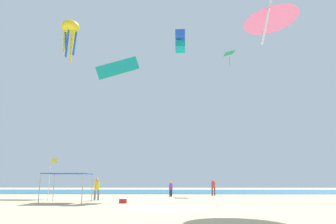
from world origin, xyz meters
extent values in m
cube|color=#D1BA8C|center=(0.00, 0.00, -0.05)|extent=(110.00, 110.00, 0.10)
cube|color=#1E6B93|center=(0.00, 29.43, 0.01)|extent=(110.00, 20.23, 0.03)
cylinder|color=#B2B2B7|center=(-9.20, 2.77, 1.09)|extent=(0.07, 0.07, 2.18)
cylinder|color=#B2B2B7|center=(-6.00, 2.77, 1.09)|extent=(0.07, 0.07, 2.18)
cylinder|color=#B2B2B7|center=(-9.20, 5.64, 1.09)|extent=(0.07, 0.07, 2.18)
cylinder|color=#B2B2B7|center=(-6.00, 5.64, 1.09)|extent=(0.07, 0.07, 2.18)
cube|color=blue|center=(-7.60, 4.21, 2.21)|extent=(3.27, 2.93, 0.06)
cylinder|color=black|center=(0.39, 13.50, 0.36)|extent=(0.14, 0.14, 0.72)
cylinder|color=black|center=(0.54, 13.74, 0.36)|extent=(0.14, 0.14, 0.72)
cylinder|color=purple|center=(0.47, 13.62, 1.04)|extent=(0.38, 0.38, 0.63)
sphere|color=tan|center=(0.47, 13.62, 1.47)|extent=(0.24, 0.24, 0.24)
cylinder|color=brown|center=(5.21, 16.25, 0.41)|extent=(0.16, 0.16, 0.83)
cylinder|color=brown|center=(5.46, 16.05, 0.41)|extent=(0.16, 0.16, 0.83)
cylinder|color=red|center=(5.34, 16.15, 1.18)|extent=(0.43, 0.43, 0.72)
sphere|color=tan|center=(5.34, 16.15, 1.68)|extent=(0.27, 0.27, 0.27)
cylinder|color=slate|center=(-6.17, 7.38, 0.43)|extent=(0.17, 0.17, 0.86)
cylinder|color=slate|center=(-5.84, 7.30, 0.43)|extent=(0.17, 0.17, 0.86)
cylinder|color=yellow|center=(-6.01, 7.34, 1.24)|extent=(0.45, 0.45, 0.75)
sphere|color=tan|center=(-6.01, 7.34, 1.76)|extent=(0.28, 0.28, 0.28)
cylinder|color=silver|center=(-9.80, 6.11, 1.77)|extent=(0.06, 0.06, 3.54)
cube|color=yellow|center=(-9.49, 6.11, 3.37)|extent=(0.55, 0.02, 0.35)
cube|color=red|center=(-3.11, 3.75, 0.16)|extent=(0.56, 0.36, 0.32)
cube|color=white|center=(-3.11, 3.75, 0.34)|extent=(0.57, 0.37, 0.03)
cube|color=green|center=(10.03, 27.44, 22.11)|extent=(1.76, 1.82, 0.54)
cylinder|color=orange|center=(10.03, 27.44, 20.71)|extent=(0.09, 0.09, 1.81)
ellipsoid|color=yellow|center=(-11.76, 14.06, 20.02)|extent=(2.91, 2.91, 1.54)
cylinder|color=yellow|center=(-11.20, 13.73, 18.37)|extent=(0.44, 0.36, 2.38)
cylinder|color=blue|center=(-11.20, 14.38, 18.01)|extent=(0.50, 0.39, 3.09)
cylinder|color=yellow|center=(-11.76, 14.71, 17.66)|extent=(0.24, 0.61, 3.78)
cylinder|color=blue|center=(-12.32, 14.39, 18.37)|extent=(0.44, 0.36, 2.38)
cylinder|color=yellow|center=(-12.33, 13.74, 18.01)|extent=(0.50, 0.39, 3.09)
cylinder|color=blue|center=(-11.77, 13.41, 17.66)|extent=(0.24, 0.61, 3.78)
cone|color=pink|center=(8.77, 2.85, 14.99)|extent=(6.09, 6.06, 1.46)
cylinder|color=white|center=(7.91, 1.13, 13.54)|extent=(0.99, 0.61, 3.46)
cube|color=blue|center=(1.70, 16.56, 19.99)|extent=(1.28, 1.57, 1.45)
cube|color=teal|center=(1.70, 16.56, 18.48)|extent=(1.28, 1.57, 1.45)
cube|color=teal|center=(-6.94, 20.21, 16.99)|extent=(5.98, 1.77, 3.69)
cube|color=green|center=(-6.94, 20.21, 16.18)|extent=(4.61, 1.05, 2.03)
camera|label=1|loc=(0.70, -21.01, 1.69)|focal=33.62mm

